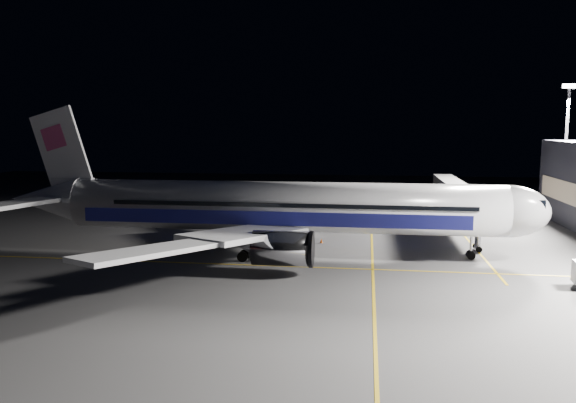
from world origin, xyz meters
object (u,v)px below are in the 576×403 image
at_px(jet_bridge, 460,196).
at_px(baggage_tug, 297,220).
at_px(safety_cone_b, 321,241).
at_px(safety_cone_c, 253,242).
at_px(safety_cone_a, 275,231).
at_px(airliner, 274,208).
at_px(floodlight_mast_north, 566,138).

xyz_separation_m(jet_bridge, baggage_tug, (-22.70, 0.15, -3.86)).
bearing_deg(safety_cone_b, safety_cone_c, -166.42).
relative_size(baggage_tug, safety_cone_c, 3.43).
xyz_separation_m(safety_cone_b, safety_cone_c, (-8.14, -1.97, 0.05)).
bearing_deg(safety_cone_a, jet_bridge, 15.88).
distance_m(baggage_tug, safety_cone_c, 14.66).
distance_m(jet_bridge, safety_cone_a, 26.04).
bearing_deg(baggage_tug, safety_cone_c, -110.33).
relative_size(baggage_tug, safety_cone_a, 3.46).
xyz_separation_m(airliner, floodlight_mast_north, (41.08, 31.99, 7.21)).
height_order(airliner, safety_cone_a, airliner).
xyz_separation_m(safety_cone_a, safety_cone_b, (6.56, -5.06, -0.05)).
relative_size(floodlight_mast_north, safety_cone_c, 30.78).
relative_size(floodlight_mast_north, safety_cone_b, 36.55).
distance_m(floodlight_mast_north, safety_cone_a, 49.08).
bearing_deg(safety_cone_b, jet_bridge, 33.66).
relative_size(safety_cone_a, safety_cone_c, 0.99).
bearing_deg(jet_bridge, safety_cone_b, -146.34).
distance_m(jet_bridge, safety_cone_b, 22.23).
bearing_deg(floodlight_mast_north, safety_cone_b, -144.26).
distance_m(airliner, floodlight_mast_north, 52.56).
relative_size(airliner, floodlight_mast_north, 2.97).
relative_size(jet_bridge, safety_cone_b, 60.75).
xyz_separation_m(safety_cone_a, safety_cone_c, (-1.59, -7.03, 0.00)).
relative_size(jet_bridge, floodlight_mast_north, 1.66).
distance_m(airliner, safety_cone_b, 9.14).
distance_m(jet_bridge, floodlight_mast_north, 24.06).
bearing_deg(safety_cone_c, airliner, -51.15).
relative_size(baggage_tug, safety_cone_b, 4.08).
relative_size(airliner, jet_bridge, 1.79).
bearing_deg(safety_cone_b, safety_cone_a, 142.35).
relative_size(jet_bridge, safety_cone_a, 51.57).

